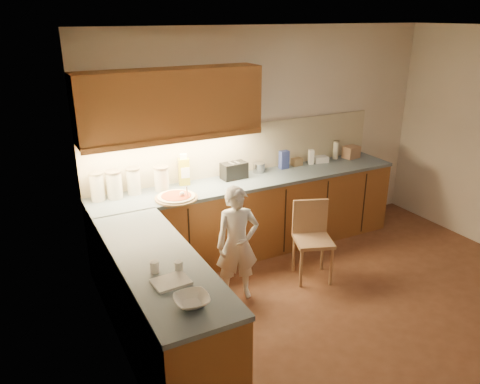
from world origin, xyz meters
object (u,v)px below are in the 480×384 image
Objects in this scene: wooden_chair at (312,234)px; toaster at (234,171)px; oil_jug at (184,171)px; child at (237,244)px; pizza_on_board at (177,197)px.

toaster is at bearing 137.07° from wooden_chair.
wooden_chair is 2.39× the size of oil_jug.
child is 0.90m from wooden_chair.
pizza_on_board is 1.50m from wooden_chair.
child is at bearing -58.10° from pizza_on_board.
child is 3.90× the size of toaster.
wooden_chair is (0.90, -0.01, -0.10)m from child.
toaster reaches higher than wooden_chair.
oil_jug is at bearing 57.90° from pizza_on_board.
wooden_chair is at bearing -43.55° from oil_jug.
oil_jug is (0.23, 0.37, 0.14)m from pizza_on_board.
oil_jug reaches higher than child.
pizza_on_board is 0.46m from oil_jug.
oil_jug is at bearing 113.66° from child.
wooden_chair is at bearing -66.37° from toaster.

